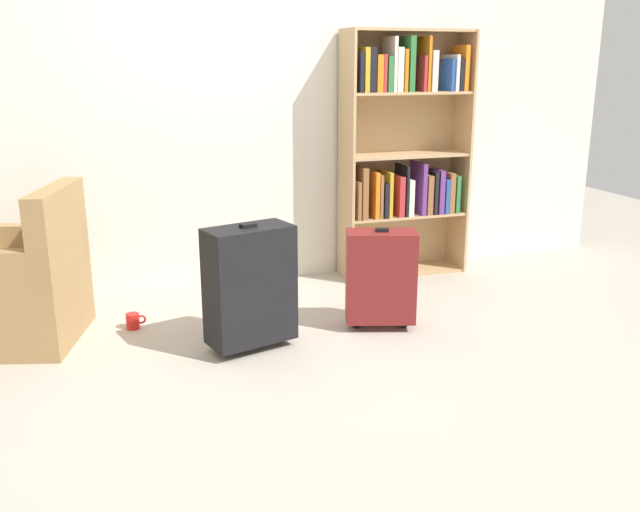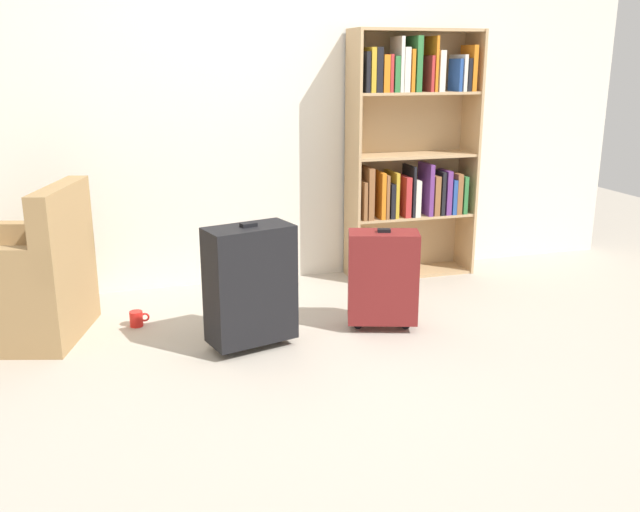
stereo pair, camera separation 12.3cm
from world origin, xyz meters
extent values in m
plane|color=#B2A899|center=(0.00, 0.00, 0.00)|extent=(9.79, 9.79, 0.00)
cube|color=silver|center=(0.00, 1.79, 1.30)|extent=(5.59, 0.10, 2.60)
cube|color=tan|center=(0.54, 1.56, 0.89)|extent=(0.02, 0.31, 1.79)
cube|color=tan|center=(1.47, 1.56, 0.89)|extent=(0.02, 0.31, 1.79)
cube|color=tan|center=(1.01, 1.71, 0.89)|extent=(0.95, 0.02, 1.79)
cube|color=tan|center=(1.01, 1.56, 0.01)|extent=(0.91, 0.29, 0.02)
cube|color=tan|center=(1.01, 1.56, 0.46)|extent=(0.91, 0.29, 0.02)
cube|color=tan|center=(1.01, 1.56, 0.90)|extent=(0.91, 0.29, 0.02)
cube|color=tan|center=(1.01, 1.56, 1.35)|extent=(0.91, 0.29, 0.02)
cube|color=tan|center=(1.01, 1.56, 1.78)|extent=(0.91, 0.29, 0.02)
cube|color=brown|center=(0.60, 1.53, 0.61)|extent=(0.03, 0.22, 0.28)
cube|color=brown|center=(0.64, 1.53, 0.65)|extent=(0.04, 0.23, 0.37)
cube|color=orange|center=(0.73, 1.53, 0.64)|extent=(0.03, 0.22, 0.34)
cube|color=brown|center=(0.77, 1.52, 0.63)|extent=(0.02, 0.21, 0.32)
cube|color=black|center=(0.81, 1.50, 0.59)|extent=(0.03, 0.18, 0.25)
cube|color=gold|center=(0.84, 1.54, 0.63)|extent=(0.03, 0.25, 0.33)
cube|color=#B22D2D|center=(0.93, 1.52, 0.62)|extent=(0.04, 0.21, 0.30)
cube|color=black|center=(0.97, 1.53, 0.65)|extent=(0.02, 0.22, 0.37)
cube|color=silver|center=(1.01, 1.54, 0.60)|extent=(0.04, 0.25, 0.27)
cube|color=#66337F|center=(1.11, 1.53, 0.66)|extent=(0.03, 0.23, 0.38)
cube|color=brown|center=(1.16, 1.55, 0.61)|extent=(0.04, 0.26, 0.29)
cube|color=black|center=(1.21, 1.51, 0.63)|extent=(0.03, 0.18, 0.32)
cube|color=#66337F|center=(1.25, 1.51, 0.63)|extent=(0.04, 0.19, 0.33)
cube|color=#264C99|center=(1.30, 1.51, 0.60)|extent=(0.03, 0.19, 0.26)
cube|color=brown|center=(1.34, 1.55, 0.62)|extent=(0.04, 0.26, 0.30)
cube|color=#2D7238|center=(1.39, 1.51, 0.61)|extent=(0.03, 0.18, 0.28)
cube|color=black|center=(0.60, 1.54, 1.50)|extent=(0.03, 0.24, 0.27)
cube|color=gold|center=(0.64, 1.50, 1.51)|extent=(0.03, 0.17, 0.30)
cube|color=black|center=(0.68, 1.52, 1.51)|extent=(0.04, 0.20, 0.30)
cube|color=orange|center=(0.73, 1.54, 1.49)|extent=(0.04, 0.24, 0.25)
cube|color=#B22D2D|center=(0.77, 1.55, 1.49)|extent=(0.02, 0.26, 0.26)
cube|color=#2D7238|center=(0.81, 1.54, 1.48)|extent=(0.04, 0.24, 0.24)
cube|color=silver|center=(0.85, 1.53, 1.55)|extent=(0.02, 0.22, 0.37)
cube|color=silver|center=(0.88, 1.52, 1.51)|extent=(0.04, 0.21, 0.30)
cube|color=orange|center=(0.93, 1.50, 1.51)|extent=(0.03, 0.17, 0.29)
cube|color=#2D7238|center=(0.97, 1.53, 1.55)|extent=(0.04, 0.23, 0.38)
cube|color=#B22D2D|center=(1.08, 1.51, 1.48)|extent=(0.02, 0.18, 0.25)
cube|color=orange|center=(1.11, 1.52, 1.55)|extent=(0.02, 0.21, 0.38)
cube|color=silver|center=(1.15, 1.54, 1.50)|extent=(0.04, 0.25, 0.28)
cube|color=#264C99|center=(1.29, 1.51, 1.47)|extent=(0.02, 0.18, 0.23)
cube|color=silver|center=(1.33, 1.54, 1.49)|extent=(0.03, 0.25, 0.25)
cube|color=black|center=(1.37, 1.51, 1.48)|extent=(0.03, 0.19, 0.23)
cube|color=orange|center=(1.40, 1.52, 1.52)|extent=(0.03, 0.21, 0.32)
cube|color=#9E7A4C|center=(-1.68, 1.07, 0.20)|extent=(0.87, 0.87, 0.40)
cube|color=tan|center=(-1.68, 1.07, 0.44)|extent=(0.70, 0.64, 0.08)
cube|color=#9E7A4C|center=(-1.41, 0.99, 0.65)|extent=(0.31, 0.71, 0.50)
cube|color=#9E7A4C|center=(-1.60, 1.36, 0.51)|extent=(0.70, 0.29, 0.22)
cylinder|color=red|center=(-1.04, 1.03, 0.05)|extent=(0.08, 0.08, 0.10)
torus|color=red|center=(-0.99, 1.03, 0.05)|extent=(0.06, 0.01, 0.06)
cube|color=black|center=(-0.42, 0.51, 0.38)|extent=(0.52, 0.36, 0.66)
cube|color=black|center=(-0.42, 0.51, 0.72)|extent=(0.10, 0.07, 0.02)
cylinder|color=black|center=(-0.58, 0.46, 0.03)|extent=(0.06, 0.06, 0.05)
cylinder|color=black|center=(-0.26, 0.55, 0.03)|extent=(0.06, 0.06, 0.05)
cube|color=maroon|center=(0.39, 0.57, 0.33)|extent=(0.46, 0.33, 0.55)
cube|color=black|center=(0.39, 0.57, 0.61)|extent=(0.09, 0.06, 0.02)
cylinder|color=black|center=(0.26, 0.61, 0.03)|extent=(0.06, 0.06, 0.05)
cylinder|color=black|center=(0.53, 0.52, 0.03)|extent=(0.06, 0.06, 0.05)
camera|label=1|loc=(-1.21, -3.04, 1.57)|focal=38.64mm
camera|label=2|loc=(-1.09, -3.08, 1.57)|focal=38.64mm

